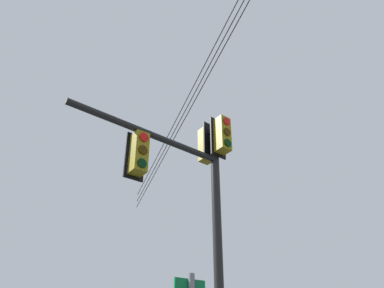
{
  "coord_description": "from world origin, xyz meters",
  "views": [
    {
      "loc": [
        -3.6,
        7.57,
        1.32
      ],
      "look_at": [
        0.71,
        0.75,
        6.23
      ],
      "focal_mm": 38.67,
      "sensor_mm": 36.0,
      "label": 1
    }
  ],
  "objects": [
    {
      "name": "signal_mast_assembly",
      "position": [
        0.66,
        0.6,
        5.04
      ],
      "size": [
        1.79,
        3.8,
        7.12
      ],
      "color": "black",
      "rests_on": "ground"
    },
    {
      "name": "overhead_wire_span",
      "position": [
        1.11,
        -0.42,
        9.16
      ],
      "size": [
        14.01,
        11.5,
        0.81
      ],
      "color": "black"
    }
  ]
}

